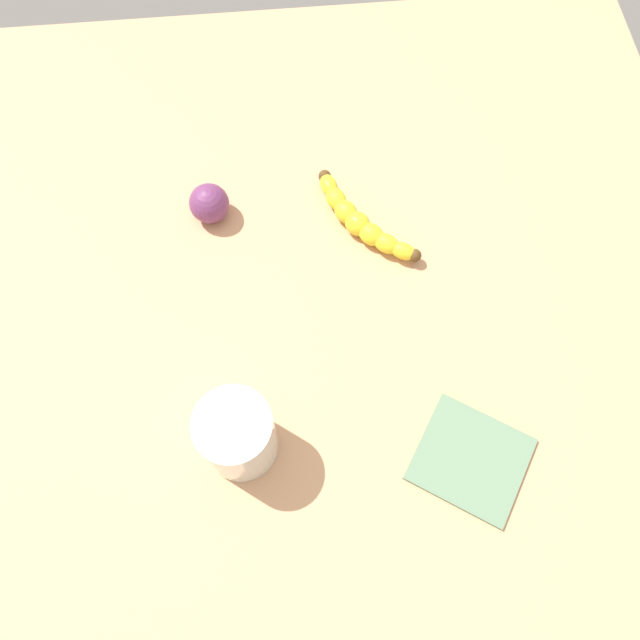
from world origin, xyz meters
The scene contains 5 objects.
wooden_tabletop centered at (0.00, 0.00, 1.50)cm, with size 120.00×120.00×3.00cm, color tan.
banana centered at (-8.29, -13.56, 4.72)cm, with size 13.63×16.98×3.44cm.
smoothie_glass centered at (10.61, 17.39, 8.46)cm, with size 9.28×9.28×11.22cm.
plum_fruit centered at (13.55, -17.90, 5.93)cm, with size 5.86×5.86×5.86cm, color #6B3360.
folded_napkin centered at (-18.09, 21.95, 3.30)cm, with size 13.25×12.43×0.60cm, color slate.
Camera 1 is at (2.40, 35.52, 82.79)cm, focal length 35.12 mm.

